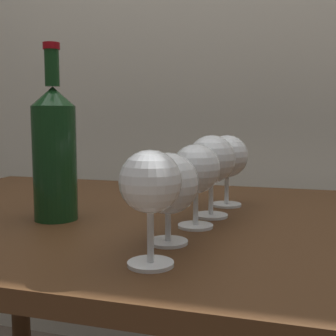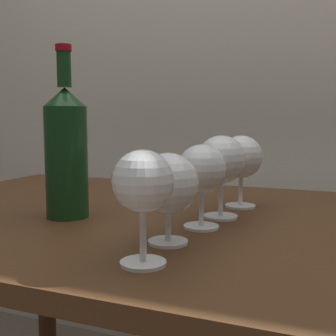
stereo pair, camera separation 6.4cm
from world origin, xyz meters
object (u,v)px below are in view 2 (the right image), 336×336
wine_glass_cabernet (241,158)px  wine_bottle (66,150)px  wine_glass_merlot (168,185)px  wine_glass_chardonnay (202,170)px  wine_glass_port (221,161)px  wine_glass_white (143,184)px

wine_glass_cabernet → wine_bottle: wine_bottle is taller
wine_glass_merlot → wine_glass_cabernet: bearing=82.3°
wine_bottle → wine_glass_chardonnay: bearing=3.3°
wine_glass_merlot → wine_glass_port: wine_glass_port is taller
wine_glass_white → wine_bottle: 0.32m
wine_glass_white → wine_glass_chardonnay: size_ratio=1.04×
wine_glass_port → wine_bottle: size_ratio=0.49×
wine_glass_port → wine_glass_cabernet: size_ratio=1.03×
wine_glass_port → wine_glass_chardonnay: bearing=-96.7°
wine_glass_port → wine_bottle: wine_bottle is taller
wine_glass_white → wine_glass_cabernet: size_ratio=0.98×
wine_glass_white → wine_glass_merlot: size_ratio=1.09×
wine_glass_cabernet → wine_glass_port: bearing=-96.6°
wine_glass_white → wine_glass_port: size_ratio=0.96×
wine_glass_merlot → wine_glass_port: size_ratio=0.88×
wine_glass_white → wine_glass_port: bearing=85.7°
wine_glass_chardonnay → wine_glass_port: (0.01, 0.09, 0.01)m
wine_glass_merlot → wine_glass_chardonnay: 0.11m
wine_glass_chardonnay → wine_glass_cabernet: 0.20m
wine_glass_chardonnay → wine_bottle: (-0.26, -0.01, 0.03)m
wine_glass_chardonnay → wine_bottle: 0.26m
wine_glass_merlot → wine_glass_chardonnay: size_ratio=0.95×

